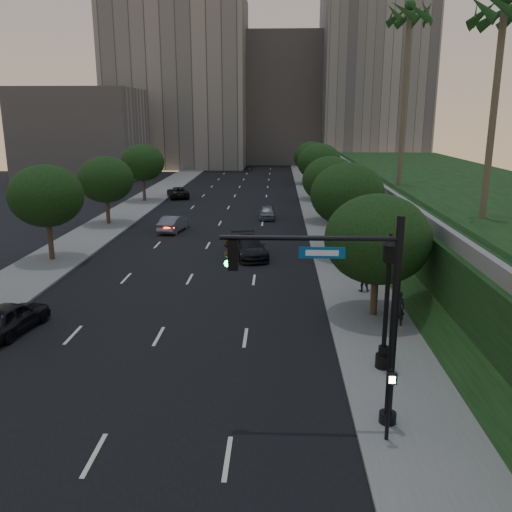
{
  "coord_description": "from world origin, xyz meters",
  "views": [
    {
      "loc": [
        5.41,
        -17.97,
        9.87
      ],
      "look_at": [
        4.44,
        6.12,
        3.6
      ],
      "focal_mm": 38.0,
      "sensor_mm": 36.0,
      "label": 1
    }
  ],
  "objects_px": {
    "street_lamp": "(386,308)",
    "sedan_mid_left": "(174,224)",
    "sedan_far_left": "(178,192)",
    "traffic_signal_mast": "(359,321)",
    "pedestrian_b": "(363,278)",
    "sedan_near_right": "(249,247)",
    "sedan_near_left": "(10,317)",
    "pedestrian_c": "(358,254)",
    "sedan_far_right": "(267,212)",
    "pedestrian_a": "(398,308)"
  },
  "relations": [
    {
      "from": "sedan_far_right",
      "to": "street_lamp",
      "type": "bearing_deg",
      "value": -82.0
    },
    {
      "from": "sedan_far_left",
      "to": "sedan_near_right",
      "type": "relative_size",
      "value": 0.96
    },
    {
      "from": "street_lamp",
      "to": "pedestrian_b",
      "type": "relative_size",
      "value": 3.57
    },
    {
      "from": "street_lamp",
      "to": "pedestrian_c",
      "type": "bearing_deg",
      "value": 85.93
    },
    {
      "from": "traffic_signal_mast",
      "to": "sedan_far_left",
      "type": "distance_m",
      "value": 52.41
    },
    {
      "from": "sedan_mid_left",
      "to": "pedestrian_c",
      "type": "xyz_separation_m",
      "value": [
        14.35,
        -11.64,
        0.34
      ]
    },
    {
      "from": "traffic_signal_mast",
      "to": "sedan_near_left",
      "type": "bearing_deg",
      "value": 154.1
    },
    {
      "from": "pedestrian_c",
      "to": "sedan_near_right",
      "type": "bearing_deg",
      "value": -49.92
    },
    {
      "from": "sedan_mid_left",
      "to": "sedan_near_right",
      "type": "relative_size",
      "value": 0.84
    },
    {
      "from": "sedan_near_left",
      "to": "pedestrian_c",
      "type": "height_order",
      "value": "pedestrian_c"
    },
    {
      "from": "sedan_near_left",
      "to": "sedan_far_left",
      "type": "distance_m",
      "value": 42.89
    },
    {
      "from": "sedan_near_left",
      "to": "pedestrian_c",
      "type": "xyz_separation_m",
      "value": [
        17.7,
        11.37,
        0.29
      ]
    },
    {
      "from": "street_lamp",
      "to": "sedan_far_left",
      "type": "height_order",
      "value": "street_lamp"
    },
    {
      "from": "street_lamp",
      "to": "sedan_mid_left",
      "type": "distance_m",
      "value": 29.52
    },
    {
      "from": "sedan_far_left",
      "to": "pedestrian_a",
      "type": "height_order",
      "value": "pedestrian_a"
    },
    {
      "from": "traffic_signal_mast",
      "to": "pedestrian_b",
      "type": "relative_size",
      "value": 4.44
    },
    {
      "from": "traffic_signal_mast",
      "to": "street_lamp",
      "type": "height_order",
      "value": "traffic_signal_mast"
    },
    {
      "from": "street_lamp",
      "to": "sedan_near_right",
      "type": "distance_m",
      "value": 18.82
    },
    {
      "from": "sedan_mid_left",
      "to": "pedestrian_c",
      "type": "height_order",
      "value": "pedestrian_c"
    },
    {
      "from": "sedan_far_left",
      "to": "pedestrian_a",
      "type": "distance_m",
      "value": 45.35
    },
    {
      "from": "street_lamp",
      "to": "sedan_far_left",
      "type": "xyz_separation_m",
      "value": [
        -16.55,
        46.16,
        -1.95
      ]
    },
    {
      "from": "traffic_signal_mast",
      "to": "sedan_near_left",
      "type": "xyz_separation_m",
      "value": [
        -14.98,
        7.27,
        -2.92
      ]
    },
    {
      "from": "pedestrian_b",
      "to": "pedestrian_c",
      "type": "distance_m",
      "value": 4.9
    },
    {
      "from": "street_lamp",
      "to": "sedan_near_left",
      "type": "relative_size",
      "value": 1.27
    },
    {
      "from": "traffic_signal_mast",
      "to": "pedestrian_b",
      "type": "height_order",
      "value": "traffic_signal_mast"
    },
    {
      "from": "sedan_mid_left",
      "to": "sedan_far_left",
      "type": "xyz_separation_m",
      "value": [
        -3.24,
        19.88,
        -0.03
      ]
    },
    {
      "from": "sedan_near_left",
      "to": "sedan_far_right",
      "type": "height_order",
      "value": "sedan_near_left"
    },
    {
      "from": "pedestrian_b",
      "to": "sedan_near_right",
      "type": "bearing_deg",
      "value": -51.78
    },
    {
      "from": "sedan_near_right",
      "to": "pedestrian_a",
      "type": "distance_m",
      "value": 15.22
    },
    {
      "from": "sedan_near_left",
      "to": "sedan_mid_left",
      "type": "relative_size",
      "value": 1.03
    },
    {
      "from": "sedan_near_left",
      "to": "sedan_far_left",
      "type": "height_order",
      "value": "sedan_near_left"
    },
    {
      "from": "sedan_near_left",
      "to": "pedestrian_b",
      "type": "xyz_separation_m",
      "value": [
        17.31,
        6.49,
        0.18
      ]
    },
    {
      "from": "traffic_signal_mast",
      "to": "pedestrian_b",
      "type": "distance_m",
      "value": 14.22
    },
    {
      "from": "sedan_mid_left",
      "to": "sedan_near_right",
      "type": "bearing_deg",
      "value": 139.71
    },
    {
      "from": "traffic_signal_mast",
      "to": "pedestrian_b",
      "type": "xyz_separation_m",
      "value": [
        2.33,
        13.76,
        -2.73
      ]
    },
    {
      "from": "street_lamp",
      "to": "sedan_near_right",
      "type": "relative_size",
      "value": 1.1
    },
    {
      "from": "traffic_signal_mast",
      "to": "sedan_near_right",
      "type": "distance_m",
      "value": 22.33
    },
    {
      "from": "sedan_near_left",
      "to": "sedan_mid_left",
      "type": "xyz_separation_m",
      "value": [
        3.34,
        23.01,
        -0.04
      ]
    },
    {
      "from": "sedan_far_left",
      "to": "sedan_far_right",
      "type": "relative_size",
      "value": 1.28
    },
    {
      "from": "traffic_signal_mast",
      "to": "sedan_far_left",
      "type": "relative_size",
      "value": 1.43
    },
    {
      "from": "sedan_near_left",
      "to": "pedestrian_b",
      "type": "relative_size",
      "value": 2.81
    },
    {
      "from": "traffic_signal_mast",
      "to": "sedan_near_right",
      "type": "bearing_deg",
      "value": 101.9
    },
    {
      "from": "sedan_far_right",
      "to": "pedestrian_b",
      "type": "height_order",
      "value": "pedestrian_b"
    },
    {
      "from": "sedan_far_left",
      "to": "sedan_near_left",
      "type": "bearing_deg",
      "value": 71.5
    },
    {
      "from": "pedestrian_a",
      "to": "sedan_near_left",
      "type": "bearing_deg",
      "value": 11.4
    },
    {
      "from": "traffic_signal_mast",
      "to": "sedan_far_left",
      "type": "bearing_deg",
      "value": 106.52
    },
    {
      "from": "traffic_signal_mast",
      "to": "sedan_mid_left",
      "type": "height_order",
      "value": "traffic_signal_mast"
    },
    {
      "from": "street_lamp",
      "to": "sedan_near_right",
      "type": "xyz_separation_m",
      "value": [
        -6.24,
        17.65,
        -1.89
      ]
    },
    {
      "from": "traffic_signal_mast",
      "to": "sedan_near_right",
      "type": "xyz_separation_m",
      "value": [
        -4.57,
        21.66,
        -2.93
      ]
    },
    {
      "from": "sedan_near_left",
      "to": "pedestrian_a",
      "type": "xyz_separation_m",
      "value": [
        18.19,
        1.31,
        0.25
      ]
    }
  ]
}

